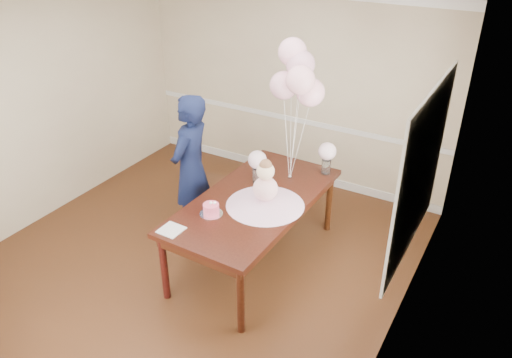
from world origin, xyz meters
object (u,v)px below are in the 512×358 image
object	(u,v)px
woman	(191,169)
dining_table_top	(255,201)
birthday_cake	(211,209)
dining_chair_seat	(206,182)

from	to	relation	value
woman	dining_table_top	bearing A→B (deg)	77.83
birthday_cake	woman	xyz separation A→B (m)	(-0.67, 0.57, 0.02)
dining_table_top	birthday_cake	xyz separation A→B (m)	(-0.23, -0.48, 0.09)
dining_table_top	woman	xyz separation A→B (m)	(-0.90, 0.09, 0.11)
dining_table_top	birthday_cake	world-z (taller)	birthday_cake
birthday_cake	dining_chair_seat	bearing A→B (deg)	128.02
dining_table_top	woman	size ratio (longest dim) A/B	1.21
dining_table_top	birthday_cake	distance (m)	0.54
dining_chair_seat	woman	size ratio (longest dim) A/B	0.23
dining_chair_seat	woman	bearing A→B (deg)	-80.13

